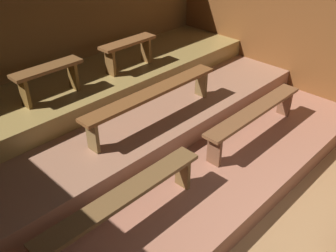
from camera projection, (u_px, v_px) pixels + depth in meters
name	position (u px, v px, depth m)	size (l,w,h in m)	color
ground	(178.00, 182.00, 5.05)	(6.93, 6.09, 0.08)	#9E7349
wall_back	(57.00, 38.00, 5.90)	(6.93, 0.06, 2.67)	brown
wall_right	(306.00, 31.00, 6.19)	(0.06, 6.09, 2.67)	brown
platform_lower	(142.00, 149.00, 5.38)	(6.13, 3.86, 0.29)	#A56950
platform_middle	(112.00, 115.00, 5.62)	(6.13, 2.51, 0.29)	#A27054
platform_upper	(88.00, 87.00, 5.79)	(6.13, 1.40, 0.29)	olive
bench_lower_left	(124.00, 199.00, 3.75)	(2.02, 0.25, 0.46)	brown
bench_lower_right	(255.00, 114.00, 5.20)	(2.02, 0.25, 0.46)	brown
bench_middle_center	(153.00, 96.00, 5.03)	(2.29, 0.25, 0.46)	brown
bench_upper_left	(48.00, 75.00, 4.99)	(0.98, 0.25, 0.46)	brown
bench_upper_right	(128.00, 48.00, 5.85)	(0.98, 0.25, 0.46)	brown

